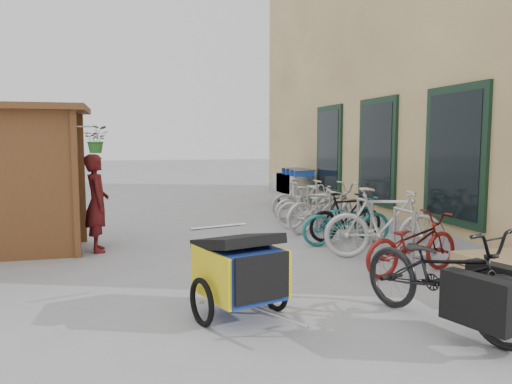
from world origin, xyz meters
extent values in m
plane|color=#969699|center=(0.00, 0.00, 0.00)|extent=(80.00, 80.00, 0.00)
cube|color=#E1C081|center=(6.50, 4.50, 3.50)|extent=(6.00, 13.00, 7.00)
cube|color=#969699|center=(3.58, 4.50, 0.15)|extent=(0.18, 13.00, 0.30)
cube|color=black|center=(3.47, 0.50, 1.60)|extent=(0.06, 1.50, 2.20)
cube|color=black|center=(3.44, 0.50, 1.60)|extent=(0.02, 1.25, 1.95)
cube|color=black|center=(3.47, 3.00, 1.60)|extent=(0.06, 1.50, 2.20)
cube|color=black|center=(3.44, 3.00, 1.60)|extent=(0.02, 1.25, 1.95)
cube|color=black|center=(3.47, 5.50, 1.60)|extent=(0.06, 1.50, 2.20)
cube|color=black|center=(3.44, 5.50, 1.60)|extent=(0.02, 1.25, 1.95)
cube|color=brown|center=(-2.30, 1.85, 1.15)|extent=(0.09, 0.09, 2.30)
cube|color=brown|center=(-2.30, 3.15, 1.15)|extent=(0.09, 0.09, 2.30)
cube|color=brown|center=(-3.20, 1.88, 1.15)|extent=(1.80, 0.05, 2.30)
cube|color=brown|center=(-3.20, 3.12, 1.15)|extent=(1.80, 0.05, 2.30)
cube|color=brown|center=(-3.20, 2.50, 2.35)|extent=(2.15, 1.65, 0.10)
cube|color=brown|center=(-3.40, 2.50, 0.90)|extent=(1.30, 1.15, 0.04)
cube|color=brown|center=(-3.40, 2.50, 1.50)|extent=(1.30, 1.15, 0.04)
cylinder|color=#A5A8AD|center=(-2.12, 1.85, 2.05)|extent=(0.36, 0.02, 0.02)
imported|color=#286623|center=(-1.97, 1.85, 1.85)|extent=(0.38, 0.33, 0.42)
cylinder|color=#A5A8AD|center=(2.30, -0.25, 0.42)|extent=(0.05, 0.05, 0.84)
cylinder|color=#A5A8AD|center=(2.30, 0.25, 0.42)|extent=(0.05, 0.05, 0.84)
cylinder|color=#A5A8AD|center=(2.30, 0.00, 0.84)|extent=(0.05, 0.50, 0.05)
cylinder|color=#A5A8AD|center=(2.30, 0.95, 0.42)|extent=(0.05, 0.05, 0.84)
cylinder|color=#A5A8AD|center=(2.30, 1.45, 0.42)|extent=(0.05, 0.05, 0.84)
cylinder|color=#A5A8AD|center=(2.30, 1.20, 0.84)|extent=(0.05, 0.50, 0.05)
cylinder|color=#A5A8AD|center=(2.30, 2.15, 0.42)|extent=(0.05, 0.05, 0.84)
cylinder|color=#A5A8AD|center=(2.30, 2.65, 0.42)|extent=(0.05, 0.05, 0.84)
cylinder|color=#A5A8AD|center=(2.30, 2.40, 0.84)|extent=(0.05, 0.50, 0.05)
cylinder|color=#A5A8AD|center=(2.30, 3.35, 0.42)|extent=(0.05, 0.05, 0.84)
cylinder|color=#A5A8AD|center=(2.30, 3.85, 0.42)|extent=(0.05, 0.05, 0.84)
cylinder|color=#A5A8AD|center=(2.30, 3.60, 0.84)|extent=(0.05, 0.50, 0.05)
cylinder|color=#A5A8AD|center=(2.30, 4.55, 0.42)|extent=(0.05, 0.05, 0.84)
cylinder|color=#A5A8AD|center=(2.30, 5.05, 0.42)|extent=(0.05, 0.05, 0.84)
cylinder|color=#A5A8AD|center=(2.30, 4.80, 0.84)|extent=(0.05, 0.50, 0.05)
cube|color=silver|center=(3.00, 6.43, 0.61)|extent=(0.56, 0.87, 0.53)
cube|color=#1C48B8|center=(3.00, 5.99, 0.97)|extent=(0.56, 0.04, 0.18)
cylinder|color=silver|center=(3.00, 5.96, 1.04)|extent=(0.59, 0.04, 0.04)
cylinder|color=black|center=(2.77, 6.07, 0.06)|extent=(0.04, 0.12, 0.12)
cube|color=silver|center=(3.00, 6.79, 0.61)|extent=(0.56, 0.87, 0.53)
cube|color=#1C48B8|center=(3.00, 6.35, 0.97)|extent=(0.56, 0.04, 0.18)
cylinder|color=silver|center=(3.00, 6.32, 1.04)|extent=(0.59, 0.04, 0.04)
cylinder|color=black|center=(2.77, 6.43, 0.06)|extent=(0.04, 0.12, 0.12)
cube|color=silver|center=(3.00, 7.15, 0.61)|extent=(0.56, 0.87, 0.53)
cube|color=#1C48B8|center=(3.00, 6.71, 0.97)|extent=(0.56, 0.04, 0.18)
cylinder|color=silver|center=(3.00, 6.68, 1.04)|extent=(0.59, 0.04, 0.04)
cylinder|color=black|center=(2.77, 6.79, 0.06)|extent=(0.04, 0.12, 0.12)
cube|color=silver|center=(3.00, 7.51, 0.61)|extent=(0.56, 0.87, 0.53)
cube|color=#1C48B8|center=(3.00, 7.07, 0.97)|extent=(0.56, 0.04, 0.18)
cylinder|color=silver|center=(3.00, 7.04, 1.04)|extent=(0.59, 0.04, 0.04)
cylinder|color=black|center=(2.77, 7.15, 0.06)|extent=(0.04, 0.12, 0.12)
cube|color=navy|center=(-0.43, -1.35, 0.49)|extent=(0.86, 1.00, 0.50)
cube|color=yellow|center=(-0.76, -1.45, 0.49)|extent=(0.28, 0.83, 0.50)
cube|color=yellow|center=(-0.10, -1.25, 0.49)|extent=(0.28, 0.83, 0.50)
cube|color=black|center=(-0.30, -1.78, 0.52)|extent=(0.59, 0.20, 0.46)
cube|color=black|center=(-0.44, -1.30, 0.79)|extent=(0.91, 0.99, 0.24)
torus|color=black|center=(-0.85, -1.48, 0.23)|extent=(0.20, 0.49, 0.50)
torus|color=black|center=(-0.01, -1.23, 0.23)|extent=(0.20, 0.49, 0.50)
cylinder|color=#B7B7BC|center=(-0.22, -2.05, 0.23)|extent=(0.24, 0.71, 0.03)
cylinder|color=#B7B7BC|center=(-0.56, -0.90, 0.89)|extent=(0.67, 0.23, 0.03)
imported|color=black|center=(1.46, -2.12, 0.52)|extent=(1.23, 2.10, 1.04)
cube|color=black|center=(1.38, -2.72, 0.45)|extent=(0.36, 0.67, 0.45)
cube|color=black|center=(1.83, -2.48, 0.45)|extent=(0.36, 0.67, 0.45)
cube|color=orange|center=(1.61, -2.60, 0.50)|extent=(0.17, 0.21, 0.12)
imported|color=maroon|center=(-2.02, 2.24, 0.81)|extent=(0.46, 0.64, 1.61)
imported|color=maroon|center=(2.24, -0.33, 0.43)|extent=(1.71, 0.92, 0.85)
imported|color=beige|center=(2.31, 0.56, 0.56)|extent=(1.92, 1.10, 1.12)
imported|color=#1D7374|center=(2.19, 1.67, 0.43)|extent=(1.66, 0.59, 0.87)
imported|color=black|center=(2.34, 2.01, 0.45)|extent=(1.52, 0.55, 0.90)
imported|color=beige|center=(2.34, 2.90, 0.50)|extent=(2.00, 1.09, 1.00)
imported|color=beige|center=(2.17, 3.24, 0.45)|extent=(1.54, 0.82, 0.89)
imported|color=beige|center=(2.43, 4.20, 0.41)|extent=(1.58, 0.58, 0.82)
imported|color=beige|center=(2.45, 4.53, 0.48)|extent=(1.59, 0.45, 0.96)
camera|label=1|loc=(-1.56, -6.30, 1.85)|focal=35.00mm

